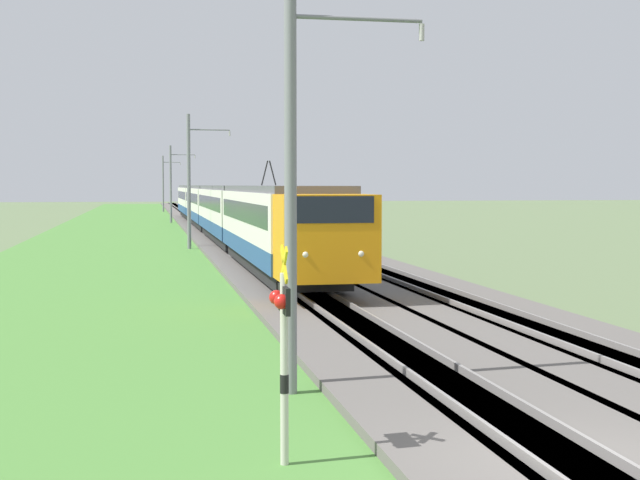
% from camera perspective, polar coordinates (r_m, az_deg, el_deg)
% --- Properties ---
extents(ballast_main, '(240.00, 4.40, 0.30)m').
position_cam_1_polar(ballast_main, '(60.65, -6.12, 0.02)').
color(ballast_main, '#605B56').
rests_on(ballast_main, ground).
extents(ballast_adjacent, '(240.00, 4.40, 0.30)m').
position_cam_1_polar(ballast_adjacent, '(61.16, -2.23, 0.06)').
color(ballast_adjacent, '#605B56').
rests_on(ballast_adjacent, ground).
extents(track_main, '(240.00, 1.57, 0.45)m').
position_cam_1_polar(track_main, '(60.65, -6.12, 0.03)').
color(track_main, '#4C4238').
rests_on(track_main, ground).
extents(track_adjacent, '(240.00, 1.57, 0.45)m').
position_cam_1_polar(track_adjacent, '(61.16, -2.23, 0.07)').
color(track_adjacent, '#4C4238').
rests_on(track_adjacent, ground).
extents(grass_verge, '(240.00, 13.62, 0.12)m').
position_cam_1_polar(grass_verge, '(60.44, -12.15, -0.14)').
color(grass_verge, '#4C8438').
rests_on(grass_verge, ground).
extents(passenger_train, '(80.22, 2.99, 4.91)m').
position_cam_1_polar(passenger_train, '(65.47, -6.51, 2.15)').
color(passenger_train, orange).
rests_on(passenger_train, ground).
extents(crossing_signal_near, '(0.70, 0.23, 3.06)m').
position_cam_1_polar(crossing_signal_near, '(11.86, -2.38, -6.17)').
color(crossing_signal_near, beige).
rests_on(crossing_signal_near, ground).
extents(catenary_mast_near, '(0.22, 2.56, 7.70)m').
position_cam_1_polar(catenary_mast_near, '(15.78, -1.67, 4.03)').
color(catenary_mast_near, slate).
rests_on(catenary_mast_near, ground).
extents(catenary_mast_mid, '(0.22, 2.56, 7.98)m').
position_cam_1_polar(catenary_mast_mid, '(52.59, -8.33, 3.80)').
color(catenary_mast_mid, slate).
rests_on(catenary_mast_mid, ground).
extents(catenary_mast_far, '(0.22, 2.56, 7.76)m').
position_cam_1_polar(catenary_mast_far, '(89.53, -9.50, 3.59)').
color(catenary_mast_far, slate).
rests_on(catenary_mast_far, ground).
extents(catenary_mast_distant, '(0.22, 2.56, 7.94)m').
position_cam_1_polar(catenary_mast_distant, '(126.48, -9.98, 3.60)').
color(catenary_mast_distant, slate).
rests_on(catenary_mast_distant, ground).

